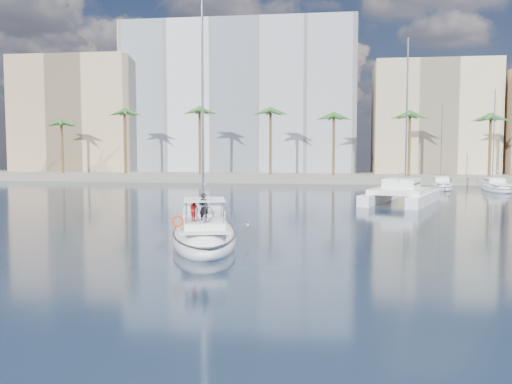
# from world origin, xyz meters

# --- Properties ---
(ground) EXTENTS (160.00, 160.00, 0.00)m
(ground) POSITION_xyz_m (0.00, 0.00, 0.00)
(ground) COLOR black
(ground) RESTS_ON ground
(quay) EXTENTS (120.00, 14.00, 1.20)m
(quay) POSITION_xyz_m (0.00, 61.00, 0.60)
(quay) COLOR gray
(quay) RESTS_ON ground
(building_modern) EXTENTS (42.00, 16.00, 28.00)m
(building_modern) POSITION_xyz_m (-12.00, 73.00, 14.00)
(building_modern) COLOR silver
(building_modern) RESTS_ON ground
(building_tan_left) EXTENTS (22.00, 14.00, 22.00)m
(building_tan_left) POSITION_xyz_m (-42.00, 69.00, 11.00)
(building_tan_left) COLOR tan
(building_tan_left) RESTS_ON ground
(building_beige) EXTENTS (20.00, 14.00, 20.00)m
(building_beige) POSITION_xyz_m (22.00, 70.00, 10.00)
(building_beige) COLOR beige
(building_beige) RESTS_ON ground
(palm_left) EXTENTS (3.60, 3.60, 12.30)m
(palm_left) POSITION_xyz_m (-34.00, 57.00, 10.28)
(palm_left) COLOR brown
(palm_left) RESTS_ON ground
(palm_centre) EXTENTS (3.60, 3.60, 12.30)m
(palm_centre) POSITION_xyz_m (0.00, 57.00, 10.28)
(palm_centre) COLOR brown
(palm_centre) RESTS_ON ground
(main_sloop) EXTENTS (6.61, 12.42, 17.60)m
(main_sloop) POSITION_xyz_m (-1.65, 0.45, 0.53)
(main_sloop) COLOR white
(main_sloop) RESTS_ON ground
(catamaran) EXTENTS (9.21, 12.80, 16.90)m
(catamaran) POSITION_xyz_m (12.54, 26.50, 1.13)
(catamaran) COLOR white
(catamaran) RESTS_ON ground
(seagull) EXTENTS (1.12, 0.48, 0.21)m
(seagull) POSITION_xyz_m (0.74, 2.13, 0.90)
(seagull) COLOR silver
(seagull) RESTS_ON ground
(moored_yacht_a) EXTENTS (3.37, 9.52, 11.90)m
(moored_yacht_a) POSITION_xyz_m (20.00, 47.00, 0.00)
(moored_yacht_a) COLOR white
(moored_yacht_a) RESTS_ON ground
(moored_yacht_b) EXTENTS (3.32, 10.83, 13.72)m
(moored_yacht_b) POSITION_xyz_m (26.50, 45.00, 0.00)
(moored_yacht_b) COLOR white
(moored_yacht_b) RESTS_ON ground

